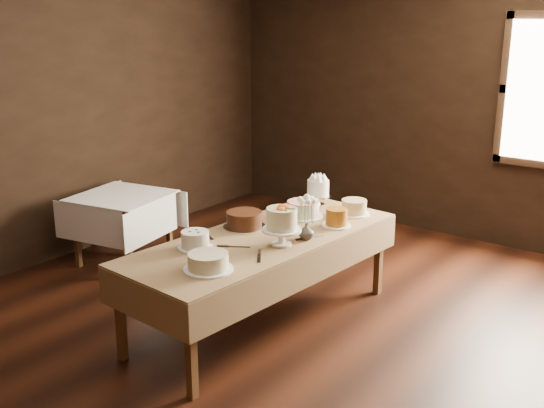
# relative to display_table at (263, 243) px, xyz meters

# --- Properties ---
(floor) EXTENTS (5.00, 6.00, 0.01)m
(floor) POSITION_rel_display_table_xyz_m (0.03, -0.13, -0.65)
(floor) COLOR black
(floor) RESTS_ON ground
(wall_back) EXTENTS (5.00, 0.02, 2.80)m
(wall_back) POSITION_rel_display_table_xyz_m (0.03, 2.87, 0.75)
(wall_back) COLOR black
(wall_back) RESTS_ON ground
(wall_left) EXTENTS (0.02, 6.00, 2.80)m
(wall_left) POSITION_rel_display_table_xyz_m (-2.47, -0.13, 0.75)
(wall_left) COLOR black
(wall_left) RESTS_ON ground
(display_table) EXTENTS (1.04, 2.33, 0.71)m
(display_table) POSITION_rel_display_table_xyz_m (0.00, 0.00, 0.00)
(display_table) COLOR #472B13
(display_table) RESTS_ON ground
(side_table) EXTENTS (0.94, 0.94, 0.66)m
(side_table) POSITION_rel_display_table_xyz_m (-1.86, 0.20, -0.06)
(side_table) COLOR #472B13
(side_table) RESTS_ON ground
(cake_meringue) EXTENTS (0.26, 0.26, 0.24)m
(cake_meringue) POSITION_rel_display_table_xyz_m (-0.13, 0.93, 0.16)
(cake_meringue) COLOR silver
(cake_meringue) RESTS_ON display_table
(cake_speckled) EXTENTS (0.29, 0.29, 0.12)m
(cake_speckled) POSITION_rel_display_table_xyz_m (0.25, 0.90, 0.11)
(cake_speckled) COLOR white
(cake_speckled) RESTS_ON display_table
(cake_lattice) EXTENTS (0.35, 0.35, 0.12)m
(cake_lattice) POSITION_rel_display_table_xyz_m (-0.05, 0.59, 0.11)
(cake_lattice) COLOR white
(cake_lattice) RESTS_ON display_table
(cake_caramel) EXTENTS (0.23, 0.23, 0.14)m
(cake_caramel) POSITION_rel_display_table_xyz_m (0.30, 0.55, 0.12)
(cake_caramel) COLOR white
(cake_caramel) RESTS_ON display_table
(cake_chocolate) EXTENTS (0.38, 0.38, 0.13)m
(cake_chocolate) POSITION_rel_display_table_xyz_m (-0.25, 0.08, 0.11)
(cake_chocolate) COLOR silver
(cake_chocolate) RESTS_ON display_table
(cake_flowers) EXTENTS (0.28, 0.28, 0.29)m
(cake_flowers) POSITION_rel_display_table_xyz_m (0.22, -0.06, 0.18)
(cake_flowers) COLOR white
(cake_flowers) RESTS_ON display_table
(cake_swirl) EXTENTS (0.25, 0.25, 0.13)m
(cake_swirl) POSITION_rel_display_table_xyz_m (-0.22, -0.49, 0.11)
(cake_swirl) COLOR white
(cake_swirl) RESTS_ON display_table
(cake_cream) EXTENTS (0.37, 0.37, 0.11)m
(cake_cream) POSITION_rel_display_table_xyz_m (0.12, -0.73, 0.11)
(cake_cream) COLOR white
(cake_cream) RESTS_ON display_table
(cake_server_a) EXTENTS (0.22, 0.15, 0.01)m
(cake_server_a) POSITION_rel_display_table_xyz_m (0.01, -0.28, 0.06)
(cake_server_a) COLOR silver
(cake_server_a) RESTS_ON display_table
(cake_server_b) EXTENTS (0.17, 0.21, 0.01)m
(cake_server_b) POSITION_rel_display_table_xyz_m (0.26, -0.38, 0.06)
(cake_server_b) COLOR silver
(cake_server_b) RESTS_ON display_table
(cake_server_d) EXTENTS (0.13, 0.23, 0.01)m
(cake_server_d) POSITION_rel_display_table_xyz_m (0.32, 0.23, 0.06)
(cake_server_d) COLOR silver
(cake_server_d) RESTS_ON display_table
(cake_server_e) EXTENTS (0.23, 0.13, 0.01)m
(cake_server_e) POSITION_rel_display_table_xyz_m (-0.31, -0.25, 0.06)
(cake_server_e) COLOR silver
(cake_server_e) RESTS_ON display_table
(flower_vase) EXTENTS (0.16, 0.16, 0.12)m
(flower_vase) POSITION_rel_display_table_xyz_m (0.28, 0.15, 0.11)
(flower_vase) COLOR #2D2823
(flower_vase) RESTS_ON display_table
(flower_bouquet) EXTENTS (0.14, 0.14, 0.20)m
(flower_bouquet) POSITION_rel_display_table_xyz_m (0.28, 0.15, 0.29)
(flower_bouquet) COLOR white
(flower_bouquet) RESTS_ON flower_vase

